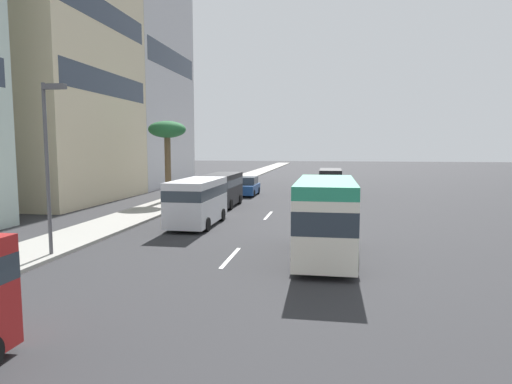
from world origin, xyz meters
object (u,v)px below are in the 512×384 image
Objects in this scene: van_second at (222,188)px; van_third at (197,199)px; van_lead at (330,180)px; street_lamp at (49,149)px; palm_tree at (167,133)px; minibus_sixth at (326,216)px; car_fourth at (246,187)px.

van_second is 7.66m from van_third.
van_lead is 0.97× the size of van_second.
palm_tree is at bearing 6.15° from street_lamp.
street_lamp is (-1.58, 10.37, 2.53)m from minibus_sixth.
palm_tree reaches higher than car_fourth.
car_fourth is 8.85m from palm_tree.
street_lamp is (-15.36, 2.93, 2.84)m from van_second.
van_second is 0.79× the size of street_lamp.
van_third is 0.88× the size of minibus_sixth.
van_third is at bearing -23.88° from street_lamp.
van_second is at bearing -176.35° from van_third.
car_fourth is at bearing -8.09° from street_lamp.
palm_tree reaches higher than van_third.
car_fourth is (-1.92, 7.34, -0.53)m from van_lead.
palm_tree reaches higher than van_lead.
minibus_sixth is (-6.14, -6.95, 0.23)m from van_third.
street_lamp is (-7.72, 3.42, 2.76)m from van_third.
van_third is (-17.05, 7.16, 0.13)m from van_lead.
street_lamp is at bearing -23.88° from van_third.
van_third is 11.56m from palm_tree.
street_lamp is (-22.85, 3.25, 3.42)m from car_fourth.
palm_tree is at bearing -111.35° from van_second.
van_lead is 0.82× the size of palm_tree.
palm_tree is at bearing 37.99° from minibus_sixth.
palm_tree is (15.65, 12.23, 3.67)m from minibus_sixth.
palm_tree is (-5.61, 5.10, 4.56)m from car_fourth.
palm_tree is 0.94× the size of street_lamp.
van_lead is 0.92× the size of van_third.
car_fourth is at bearing 18.52° from minibus_sixth.
van_second is 0.84× the size of palm_tree.
street_lamp is at bearing -173.85° from palm_tree.
car_fourth is 0.66× the size of palm_tree.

